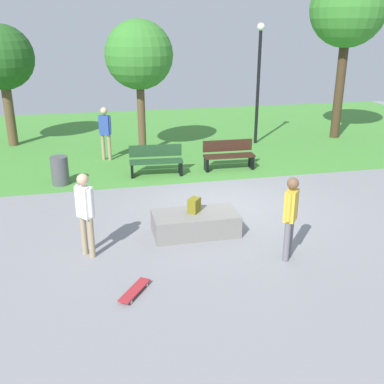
% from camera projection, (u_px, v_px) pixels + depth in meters
% --- Properties ---
extents(ground_plane, '(28.00, 28.00, 0.00)m').
position_uv_depth(ground_plane, '(225.00, 206.00, 11.47)').
color(ground_plane, gray).
extents(grass_lawn, '(26.60, 12.10, 0.01)m').
position_uv_depth(grass_lawn, '(170.00, 135.00, 18.74)').
color(grass_lawn, '#478C38').
rests_on(grass_lawn, ground_plane).
extents(concrete_ledge, '(1.85, 0.92, 0.48)m').
position_uv_depth(concrete_ledge, '(195.00, 223.00, 9.86)').
color(concrete_ledge, gray).
rests_on(concrete_ledge, ground_plane).
extents(backpack_on_ledge, '(0.33, 0.34, 0.32)m').
position_uv_depth(backpack_on_ledge, '(194.00, 205.00, 9.79)').
color(backpack_on_ledge, olive).
rests_on(backpack_on_ledge, concrete_ledge).
extents(skater_performing_trick, '(0.36, 0.37, 1.68)m').
position_uv_depth(skater_performing_trick, '(291.00, 212.00, 8.55)').
color(skater_performing_trick, slate).
rests_on(skater_performing_trick, ground_plane).
extents(skater_watching, '(0.36, 0.37, 1.71)m').
position_uv_depth(skater_watching, '(85.00, 209.00, 8.66)').
color(skater_watching, tan).
rests_on(skater_watching, ground_plane).
extents(skateboard_by_ledge, '(0.62, 0.77, 0.08)m').
position_uv_depth(skateboard_by_ledge, '(135.00, 290.00, 7.70)').
color(skateboard_by_ledge, '#A5262D').
rests_on(skateboard_by_ledge, ground_plane).
extents(park_bench_center_lawn, '(1.63, 0.58, 0.91)m').
position_uv_depth(park_bench_center_lawn, '(156.00, 160.00, 13.65)').
color(park_bench_center_lawn, '#1E4223').
rests_on(park_bench_center_lawn, ground_plane).
extents(park_bench_near_lamppost, '(1.61, 0.52, 0.91)m').
position_uv_depth(park_bench_near_lamppost, '(229.00, 154.00, 14.22)').
color(park_bench_near_lamppost, '#331E14').
rests_on(park_bench_near_lamppost, ground_plane).
extents(tree_young_birch, '(2.85, 2.85, 6.33)m').
position_uv_depth(tree_young_birch, '(348.00, 10.00, 16.75)').
color(tree_young_birch, '#42301E').
rests_on(tree_young_birch, grass_lawn).
extents(tree_slender_maple, '(2.29, 2.29, 4.53)m').
position_uv_depth(tree_slender_maple, '(139.00, 56.00, 15.04)').
color(tree_slender_maple, brown).
rests_on(tree_slender_maple, grass_lawn).
extents(tree_tall_oak, '(2.30, 2.30, 4.39)m').
position_uv_depth(tree_tall_oak, '(2.00, 59.00, 16.10)').
color(tree_tall_oak, brown).
rests_on(tree_tall_oak, grass_lawn).
extents(lamp_post, '(0.28, 0.28, 4.39)m').
position_uv_depth(lamp_post, '(259.00, 73.00, 16.61)').
color(lamp_post, black).
rests_on(lamp_post, ground_plane).
extents(trash_bin, '(0.49, 0.49, 0.83)m').
position_uv_depth(trash_bin, '(60.00, 171.00, 12.86)').
color(trash_bin, '#4C4C51').
rests_on(trash_bin, ground_plane).
extents(pedestrian_with_backpack, '(0.42, 0.43, 1.79)m').
position_uv_depth(pedestrian_with_backpack, '(105.00, 128.00, 14.99)').
color(pedestrian_with_backpack, tan).
rests_on(pedestrian_with_backpack, ground_plane).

